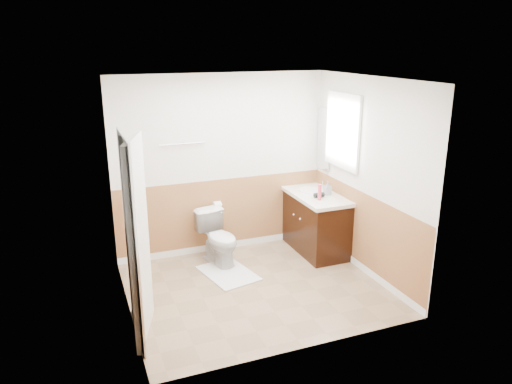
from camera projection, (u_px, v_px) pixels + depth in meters
name	position (u px, v px, depth m)	size (l,w,h in m)	color
floor	(256.00, 288.00, 5.92)	(3.00, 3.00, 0.00)	#8C7051
ceiling	(256.00, 79.00, 5.18)	(3.00, 3.00, 0.00)	white
wall_back	(222.00, 165.00, 6.71)	(3.00, 3.00, 0.00)	silver
wall_front	(308.00, 230.00, 4.39)	(3.00, 3.00, 0.00)	silver
wall_left	(121.00, 206.00, 5.03)	(3.00, 3.00, 0.00)	silver
wall_right	(367.00, 178.00, 6.07)	(3.00, 3.00, 0.00)	silver
wainscot_back	(223.00, 216.00, 6.92)	(3.00, 3.00, 0.00)	#A26E40
wainscot_front	(305.00, 302.00, 4.62)	(3.00, 3.00, 0.00)	#A26E40
wainscot_left	(128.00, 271.00, 5.25)	(2.60, 2.60, 0.00)	#A26E40
wainscot_right	(362.00, 234.00, 6.29)	(2.60, 2.60, 0.00)	#A26E40
toilet	(219.00, 238.00, 6.51)	(0.40, 0.70, 0.71)	silver
bath_mat	(228.00, 273.00, 6.28)	(0.55, 0.80, 0.02)	silver
vanity_cabinet	(316.00, 224.00, 6.90)	(0.55, 1.10, 0.80)	black
vanity_knob_left	(300.00, 219.00, 6.66)	(0.03, 0.03, 0.03)	silver
vanity_knob_right	(294.00, 214.00, 6.84)	(0.03, 0.03, 0.03)	silver
countertop	(316.00, 196.00, 6.77)	(0.60, 1.15, 0.05)	silver
sink_basin	(312.00, 190.00, 6.90)	(0.36, 0.36, 0.02)	white
faucet	(323.00, 185.00, 6.94)	(0.02, 0.02, 0.14)	#B8B8BF
lotion_bottle	(320.00, 192.00, 6.47)	(0.05, 0.05, 0.22)	#D2364F
soap_dispenser	(327.00, 188.00, 6.71)	(0.09, 0.09, 0.20)	gray
hair_dryer_body	(319.00, 195.00, 6.60)	(0.07, 0.07, 0.14)	black
hair_dryer_handle	(315.00, 196.00, 6.64)	(0.03, 0.03, 0.07)	black
mirror_panel	(324.00, 139.00, 6.95)	(0.02, 0.35, 0.90)	silver
window_frame	(343.00, 131.00, 6.44)	(0.04, 0.80, 1.00)	white
window_glass	(344.00, 131.00, 6.44)	(0.01, 0.70, 0.90)	white
door	(139.00, 241.00, 4.73)	(0.05, 0.80, 2.04)	white
door_frame	(131.00, 241.00, 4.70)	(0.02, 0.92, 2.10)	white
door_knob	(141.00, 235.00, 5.06)	(0.06, 0.06, 0.06)	silver
towel_bar	(182.00, 144.00, 6.36)	(0.02, 0.02, 0.62)	silver
tp_holder_bar	(217.00, 205.00, 6.77)	(0.02, 0.02, 0.14)	silver
tp_roll	(217.00, 205.00, 6.77)	(0.11, 0.11, 0.10)	white
tp_sheet	(217.00, 212.00, 6.80)	(0.10, 0.01, 0.16)	white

